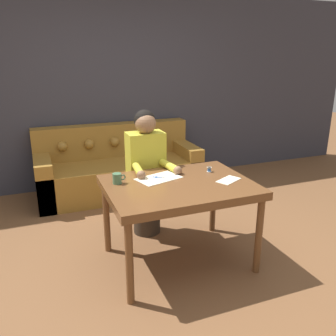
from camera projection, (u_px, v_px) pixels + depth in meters
name	position (u px, v px, depth m)	size (l,w,h in m)	color
ground_plane	(174.00, 261.00, 3.24)	(16.00, 16.00, 0.00)	brown
wall_back	(111.00, 92.00, 4.88)	(8.00, 0.06, 2.60)	#383842
dining_table	(179.00, 192.00, 3.05)	(1.24, 0.93, 0.75)	brown
couch	(118.00, 169.00, 4.79)	(2.11, 0.85, 0.89)	olive
person	(146.00, 174.00, 3.57)	(0.43, 0.59, 1.29)	#33281E
pattern_paper_main	(159.00, 178.00, 3.14)	(0.43, 0.33, 0.00)	beige
pattern_paper_offcut	(228.00, 180.00, 3.09)	(0.26, 0.22, 0.00)	beige
scissors	(159.00, 177.00, 3.15)	(0.19, 0.13, 0.01)	silver
mug	(117.00, 178.00, 3.00)	(0.11, 0.08, 0.09)	#47704C
thread_spool	(209.00, 169.00, 3.31)	(0.04, 0.04, 0.05)	#3366B2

